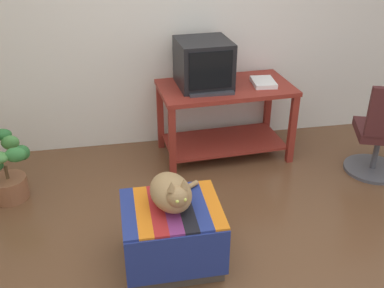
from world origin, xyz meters
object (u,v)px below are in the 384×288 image
at_px(ottoman_with_blanket, 172,235).
at_px(tv_monitor, 203,64).
at_px(book, 263,82).
at_px(potted_plant, 7,172).
at_px(office_chair, 382,136).
at_px(desk, 225,109).
at_px(cat, 172,193).
at_px(keyboard, 211,92).

bearing_deg(ottoman_with_blanket, tv_monitor, 70.65).
xyz_separation_m(book, potted_plant, (-2.29, -0.38, -0.48)).
distance_m(potted_plant, office_chair, 3.23).
bearing_deg(ottoman_with_blanket, desk, 63.14).
bearing_deg(cat, desk, 52.76).
bearing_deg(ottoman_with_blanket, potted_plant, 140.83).
bearing_deg(cat, potted_plant, 130.75).
xyz_separation_m(keyboard, cat, (-0.53, -1.24, -0.16)).
bearing_deg(office_chair, tv_monitor, -4.67).
relative_size(cat, potted_plant, 0.77).
relative_size(cat, office_chair, 0.49).
height_order(ottoman_with_blanket, office_chair, office_chair).
height_order(desk, tv_monitor, tv_monitor).
relative_size(ottoman_with_blanket, cat, 1.48).
distance_m(keyboard, potted_plant, 1.85).
bearing_deg(tv_monitor, cat, -112.67).
distance_m(ottoman_with_blanket, office_chair, 2.15).
xyz_separation_m(tv_monitor, book, (0.56, -0.08, -0.19)).
xyz_separation_m(desk, cat, (-0.71, -1.40, 0.08)).
bearing_deg(desk, potted_plant, -171.43).
relative_size(tv_monitor, potted_plant, 0.90).
height_order(book, cat, book).
xyz_separation_m(cat, potted_plant, (-1.23, 0.99, -0.31)).
relative_size(keyboard, book, 1.43).
height_order(book, office_chair, office_chair).
bearing_deg(potted_plant, office_chair, -3.61).
xyz_separation_m(tv_monitor, office_chair, (1.48, -0.66, -0.54)).
height_order(cat, office_chair, office_chair).
xyz_separation_m(desk, office_chair, (1.28, -0.62, -0.10)).
height_order(potted_plant, office_chair, office_chair).
distance_m(desk, book, 0.43).
xyz_separation_m(keyboard, potted_plant, (-1.77, -0.25, -0.48)).
xyz_separation_m(keyboard, office_chair, (1.45, -0.45, -0.35)).
bearing_deg(book, cat, -123.14).
relative_size(tv_monitor, keyboard, 1.28).
height_order(ottoman_with_blanket, potted_plant, potted_plant).
bearing_deg(potted_plant, book, 9.50).
bearing_deg(cat, book, 41.87).
distance_m(desk, office_chair, 1.42).
bearing_deg(office_chair, book, -12.93).
distance_m(cat, office_chair, 2.14).
relative_size(ottoman_with_blanket, potted_plant, 1.14).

